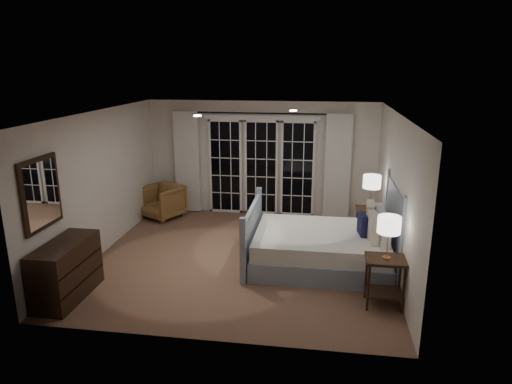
# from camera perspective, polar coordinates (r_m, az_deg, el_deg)

# --- Properties ---
(floor) EXTENTS (5.00, 5.00, 0.00)m
(floor) POSITION_cam_1_polar(r_m,az_deg,el_deg) (8.04, -1.78, -8.17)
(floor) COLOR brown
(floor) RESTS_ON ground
(ceiling) EXTENTS (5.00, 5.00, 0.00)m
(ceiling) POSITION_cam_1_polar(r_m,az_deg,el_deg) (7.39, -1.94, 9.84)
(ceiling) COLOR white
(ceiling) RESTS_ON wall_back
(wall_left) EXTENTS (0.02, 5.00, 2.50)m
(wall_left) POSITION_cam_1_polar(r_m,az_deg,el_deg) (8.42, -18.85, 1.08)
(wall_left) COLOR silver
(wall_left) RESTS_ON floor
(wall_right) EXTENTS (0.02, 5.00, 2.50)m
(wall_right) POSITION_cam_1_polar(r_m,az_deg,el_deg) (7.60, 17.04, -0.30)
(wall_right) COLOR silver
(wall_right) RESTS_ON floor
(wall_back) EXTENTS (5.00, 0.02, 2.50)m
(wall_back) POSITION_cam_1_polar(r_m,az_deg,el_deg) (10.02, 0.68, 4.19)
(wall_back) COLOR silver
(wall_back) RESTS_ON floor
(wall_front) EXTENTS (5.00, 0.02, 2.50)m
(wall_front) POSITION_cam_1_polar(r_m,az_deg,el_deg) (5.31, -6.67, -6.62)
(wall_front) COLOR silver
(wall_front) RESTS_ON floor
(french_doors) EXTENTS (2.50, 0.04, 2.20)m
(french_doors) POSITION_cam_1_polar(r_m,az_deg,el_deg) (10.02, 0.65, 3.24)
(french_doors) COLOR black
(french_doors) RESTS_ON wall_back
(curtain_rod) EXTENTS (3.50, 0.03, 0.03)m
(curtain_rod) POSITION_cam_1_polar(r_m,az_deg,el_deg) (9.77, 0.62, 9.82)
(curtain_rod) COLOR black
(curtain_rod) RESTS_ON wall_back
(curtain_left) EXTENTS (0.55, 0.10, 2.25)m
(curtain_left) POSITION_cam_1_polar(r_m,az_deg,el_deg) (10.28, -8.58, 3.73)
(curtain_left) COLOR silver
(curtain_left) RESTS_ON curtain_rod
(curtain_right) EXTENTS (0.55, 0.10, 2.25)m
(curtain_right) POSITION_cam_1_polar(r_m,az_deg,el_deg) (9.85, 10.16, 3.13)
(curtain_right) COLOR silver
(curtain_right) RESTS_ON curtain_rod
(downlight_a) EXTENTS (0.12, 0.12, 0.01)m
(downlight_a) POSITION_cam_1_polar(r_m,az_deg,el_deg) (7.89, 4.67, 10.10)
(downlight_a) COLOR white
(downlight_a) RESTS_ON ceiling
(downlight_b) EXTENTS (0.12, 0.12, 0.01)m
(downlight_b) POSITION_cam_1_polar(r_m,az_deg,el_deg) (7.14, -7.33, 9.43)
(downlight_b) COLOR white
(downlight_b) RESTS_ON ceiling
(bed) EXTENTS (2.37, 1.71, 1.39)m
(bed) POSITION_cam_1_polar(r_m,az_deg,el_deg) (7.69, 8.53, -6.71)
(bed) COLOR #83929E
(bed) RESTS_ON floor
(nightstand_left) EXTENTS (0.55, 0.44, 0.71)m
(nightstand_left) POSITION_cam_1_polar(r_m,az_deg,el_deg) (6.60, 15.83, -9.87)
(nightstand_left) COLOR black
(nightstand_left) RESTS_ON floor
(nightstand_right) EXTENTS (0.51, 0.41, 0.66)m
(nightstand_right) POSITION_cam_1_polar(r_m,az_deg,el_deg) (8.84, 13.97, -3.36)
(nightstand_right) COLOR black
(nightstand_right) RESTS_ON floor
(lamp_left) EXTENTS (0.31, 0.31, 0.60)m
(lamp_left) POSITION_cam_1_polar(r_m,az_deg,el_deg) (6.33, 16.31, -4.01)
(lamp_left) COLOR tan
(lamp_left) RESTS_ON nightstand_left
(lamp_right) EXTENTS (0.33, 0.33, 0.63)m
(lamp_right) POSITION_cam_1_polar(r_m,az_deg,el_deg) (8.63, 14.29, 1.22)
(lamp_right) COLOR tan
(lamp_right) RESTS_ON nightstand_right
(armchair) EXTENTS (1.05, 1.06, 0.72)m
(armchair) POSITION_cam_1_polar(r_m,az_deg,el_deg) (10.15, -11.66, -1.19)
(armchair) COLOR brown
(armchair) RESTS_ON floor
(dresser) EXTENTS (0.50, 1.18, 0.84)m
(dresser) POSITION_cam_1_polar(r_m,az_deg,el_deg) (7.13, -22.61, -9.03)
(dresser) COLOR black
(dresser) RESTS_ON floor
(mirror) EXTENTS (0.05, 0.85, 1.00)m
(mirror) POSITION_cam_1_polar(r_m,az_deg,el_deg) (6.88, -25.29, -0.18)
(mirror) COLOR black
(mirror) RESTS_ON wall_left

